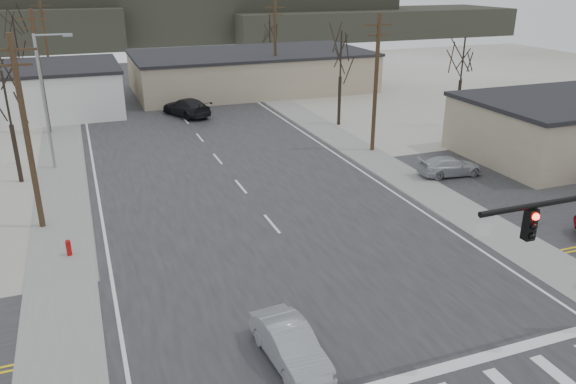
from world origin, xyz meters
name	(u,v)px	position (x,y,z in m)	size (l,w,h in m)	color
ground	(335,301)	(0.00, 0.00, 0.00)	(140.00, 140.00, 0.00)	silver
main_road	(237,182)	(0.00, 15.00, 0.02)	(18.00, 110.00, 0.05)	#252527
cross_road	(335,300)	(0.00, 0.00, 0.02)	(90.00, 10.00, 0.04)	#252527
sidewalk_left	(61,177)	(-10.60, 20.00, 0.03)	(3.00, 90.00, 0.06)	gray
sidewalk_right	(350,144)	(10.60, 20.00, 0.03)	(3.00, 90.00, 0.06)	gray
fire_hydrant	(69,248)	(-10.20, 8.00, 0.45)	(0.24, 0.24, 0.87)	#A50C0C
building_right_far	(251,71)	(10.00, 44.00, 2.15)	(26.30, 14.30, 4.30)	tan
building_lot	(566,127)	(24.00, 12.00, 2.16)	(14.30, 10.30, 4.30)	tan
upole_left_b	(26,132)	(-11.50, 12.00, 5.22)	(2.20, 0.30, 10.00)	#452E20
upole_left_c	(40,70)	(-11.50, 32.00, 5.22)	(2.20, 0.30, 10.00)	#452E20
upole_left_d	(46,43)	(-11.50, 52.00, 5.22)	(2.20, 0.30, 10.00)	#452E20
upole_right_a	(376,82)	(11.50, 18.00, 5.22)	(2.20, 0.30, 10.00)	#452E20
upole_right_b	(275,47)	(11.50, 40.00, 5.22)	(2.20, 0.30, 10.00)	#452E20
streetlight_main	(47,95)	(-10.80, 22.00, 5.09)	(2.40, 0.25, 9.00)	gray
tree_left_near	(7,102)	(-13.00, 20.00, 5.23)	(3.30, 3.30, 7.35)	black
tree_right_mid	(341,57)	(12.50, 26.00, 5.93)	(3.74, 3.74, 8.33)	black
tree_left_far	(16,40)	(-14.00, 46.00, 6.28)	(3.96, 3.96, 8.82)	black
tree_right_far	(270,32)	(15.00, 52.00, 5.58)	(3.52, 3.52, 7.84)	black
tree_lot	(463,61)	(22.00, 22.00, 5.58)	(3.52, 3.52, 7.84)	black
hill_center	(197,17)	(15.00, 96.00, 4.50)	(80.00, 18.00, 9.00)	#333026
hill_right	(370,23)	(50.00, 90.00, 2.75)	(60.00, 18.00, 5.50)	#333026
sedan_crossing	(290,344)	(-3.14, -2.97, 0.72)	(1.44, 4.12, 1.36)	gray
car_far_a	(186,107)	(0.46, 33.77, 0.87)	(2.31, 5.68, 1.65)	black
car_far_b	(112,74)	(-4.61, 55.93, 0.80)	(1.78, 4.42, 1.51)	black
car_parked_silver	(450,166)	(13.57, 11.20, 0.66)	(1.75, 4.30, 1.25)	#9A9EA4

